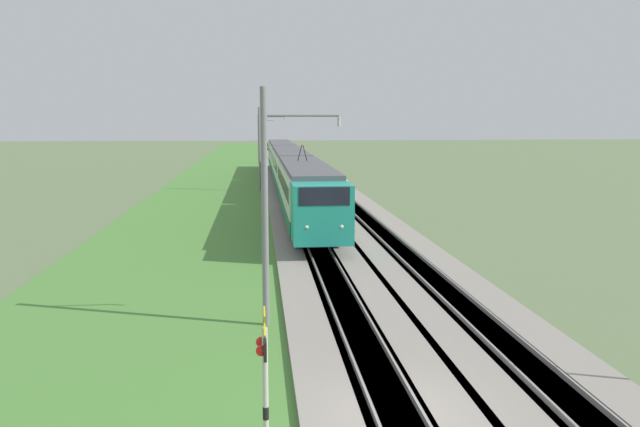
{
  "coord_description": "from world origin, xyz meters",
  "views": [
    {
      "loc": [
        -13.04,
        3.03,
        6.84
      ],
      "look_at": [
        17.2,
        0.0,
        2.28
      ],
      "focal_mm": 35.0,
      "sensor_mm": 36.0,
      "label": 1
    }
  ],
  "objects_px": {
    "passenger_train": "(290,167)",
    "catenary_mast_far": "(259,138)",
    "catenary_mast_near": "(267,207)",
    "catenary_mast_mid": "(260,149)",
    "crossing_signal_near": "(265,377)"
  },
  "relations": [
    {
      "from": "catenary_mast_near",
      "to": "crossing_signal_near",
      "type": "bearing_deg",
      "value": 178.68
    },
    {
      "from": "catenary_mast_mid",
      "to": "passenger_train",
      "type": "bearing_deg",
      "value": -89.12
    },
    {
      "from": "crossing_signal_near",
      "to": "catenary_mast_far",
      "type": "xyz_separation_m",
      "value": [
        87.83,
        -0.21,
        1.91
      ]
    },
    {
      "from": "catenary_mast_near",
      "to": "catenary_mast_far",
      "type": "xyz_separation_m",
      "value": [
        78.99,
        -0.0,
        -0.1
      ]
    },
    {
      "from": "catenary_mast_near",
      "to": "catenary_mast_far",
      "type": "distance_m",
      "value": 78.99
    },
    {
      "from": "crossing_signal_near",
      "to": "catenary_mast_near",
      "type": "bearing_deg",
      "value": -91.32
    },
    {
      "from": "passenger_train",
      "to": "catenary_mast_far",
      "type": "bearing_deg",
      "value": -176.01
    },
    {
      "from": "catenary_mast_mid",
      "to": "catenary_mast_far",
      "type": "relative_size",
      "value": 1.05
    },
    {
      "from": "passenger_train",
      "to": "catenary_mast_far",
      "type": "xyz_separation_m",
      "value": [
        39.45,
        2.75,
        1.55
      ]
    },
    {
      "from": "passenger_train",
      "to": "catenary_mast_far",
      "type": "height_order",
      "value": "catenary_mast_far"
    },
    {
      "from": "passenger_train",
      "to": "catenary_mast_mid",
      "type": "bearing_deg",
      "value": -89.12
    },
    {
      "from": "crossing_signal_near",
      "to": "catenary_mast_near",
      "type": "relative_size",
      "value": 0.43
    },
    {
      "from": "catenary_mast_mid",
      "to": "catenary_mast_far",
      "type": "bearing_deg",
      "value": -0.0
    },
    {
      "from": "passenger_train",
      "to": "catenary_mast_mid",
      "type": "height_order",
      "value": "catenary_mast_mid"
    },
    {
      "from": "passenger_train",
      "to": "catenary_mast_mid",
      "type": "relative_size",
      "value": 7.69
    }
  ]
}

